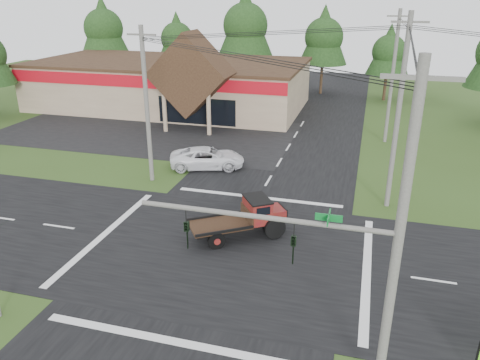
% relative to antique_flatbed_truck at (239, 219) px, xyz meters
% --- Properties ---
extents(ground, '(120.00, 120.00, 0.00)m').
position_rel_antique_flatbed_truck_xyz_m(ground, '(-0.20, -1.64, -1.09)').
color(ground, '#2E4318').
rests_on(ground, ground).
extents(road_ns, '(12.00, 120.00, 0.02)m').
position_rel_antique_flatbed_truck_xyz_m(road_ns, '(-0.20, -1.64, -1.08)').
color(road_ns, black).
rests_on(road_ns, ground).
extents(road_ew, '(120.00, 12.00, 0.02)m').
position_rel_antique_flatbed_truck_xyz_m(road_ew, '(-0.20, -1.64, -1.08)').
color(road_ew, black).
rests_on(road_ew, ground).
extents(parking_apron, '(28.00, 14.00, 0.02)m').
position_rel_antique_flatbed_truck_xyz_m(parking_apron, '(-14.20, 17.36, -1.08)').
color(parking_apron, black).
rests_on(parking_apron, ground).
extents(cvs_building, '(30.40, 18.20, 9.19)m').
position_rel_antique_flatbed_truck_xyz_m(cvs_building, '(-15.91, 27.93, 1.69)').
color(cvs_building, gray).
rests_on(cvs_building, ground).
extents(traffic_signal_mast, '(8.12, 0.24, 7.00)m').
position_rel_antique_flatbed_truck_xyz_m(traffic_signal_mast, '(5.62, -9.14, 3.33)').
color(traffic_signal_mast, '#595651').
rests_on(traffic_signal_mast, ground).
extents(utility_pole_nr, '(2.00, 0.30, 11.00)m').
position_rel_antique_flatbed_truck_xyz_m(utility_pole_nr, '(7.30, -9.14, 4.55)').
color(utility_pole_nr, '#595651').
rests_on(utility_pole_nr, ground).
extents(utility_pole_nw, '(2.00, 0.30, 10.50)m').
position_rel_antique_flatbed_truck_xyz_m(utility_pole_nw, '(-8.20, 6.36, 4.30)').
color(utility_pole_nw, '#595651').
rests_on(utility_pole_nw, ground).
extents(utility_pole_ne, '(2.00, 0.30, 11.50)m').
position_rel_antique_flatbed_truck_xyz_m(utility_pole_ne, '(7.80, 6.36, 4.80)').
color(utility_pole_ne, '#595651').
rests_on(utility_pole_ne, ground).
extents(utility_pole_n, '(2.00, 0.30, 11.20)m').
position_rel_antique_flatbed_truck_xyz_m(utility_pole_n, '(7.80, 20.36, 4.65)').
color(utility_pole_n, '#595651').
rests_on(utility_pole_n, ground).
extents(tree_row_a, '(6.72, 6.72, 12.12)m').
position_rel_antique_flatbed_truck_xyz_m(tree_row_a, '(-30.20, 38.36, 6.96)').
color(tree_row_a, '#332316').
rests_on(tree_row_a, ground).
extents(tree_row_b, '(5.60, 5.60, 10.10)m').
position_rel_antique_flatbed_truck_xyz_m(tree_row_b, '(-20.20, 40.36, 5.61)').
color(tree_row_b, '#332316').
rests_on(tree_row_b, ground).
extents(tree_row_c, '(7.28, 7.28, 13.13)m').
position_rel_antique_flatbed_truck_xyz_m(tree_row_c, '(-10.20, 39.36, 7.63)').
color(tree_row_c, '#332316').
rests_on(tree_row_c, ground).
extents(tree_row_d, '(6.16, 6.16, 11.11)m').
position_rel_antique_flatbed_truck_xyz_m(tree_row_d, '(-0.20, 40.36, 6.29)').
color(tree_row_d, '#332316').
rests_on(tree_row_d, ground).
extents(tree_row_e, '(5.04, 5.04, 9.09)m').
position_rel_antique_flatbed_truck_xyz_m(tree_row_e, '(7.80, 38.36, 4.94)').
color(tree_row_e, '#332316').
rests_on(tree_row_e, ground).
extents(antique_flatbed_truck, '(5.43, 4.61, 2.18)m').
position_rel_antique_flatbed_truck_xyz_m(antique_flatbed_truck, '(0.00, 0.00, 0.00)').
color(antique_flatbed_truck, maroon).
rests_on(antique_flatbed_truck, ground).
extents(white_pickup, '(6.08, 4.21, 1.54)m').
position_rel_antique_flatbed_truck_xyz_m(white_pickup, '(-5.25, 9.81, -0.32)').
color(white_pickup, white).
rests_on(white_pickup, ground).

